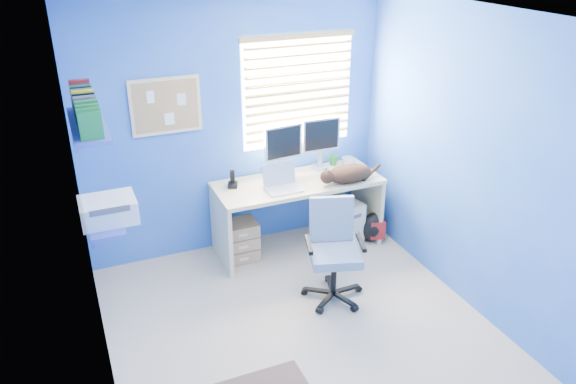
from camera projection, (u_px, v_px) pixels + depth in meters
name	position (u px, v px, depth m)	size (l,w,h in m)	color
floor	(302.00, 330.00, 4.62)	(3.00, 3.20, 0.00)	tan
ceiling	(306.00, 15.00, 3.55)	(3.00, 3.20, 0.00)	white
wall_back	(235.00, 128.00, 5.42)	(3.00, 0.01, 2.50)	blue
wall_front	(439.00, 321.00, 2.75)	(3.00, 0.01, 2.50)	blue
wall_left	(89.00, 233.00, 3.55)	(0.01, 3.20, 2.50)	blue
wall_right	(470.00, 163.00, 4.61)	(0.01, 3.20, 2.50)	blue
desk	(298.00, 214.00, 5.69)	(1.65, 0.65, 0.74)	beige
laptop	(283.00, 179.00, 5.29)	(0.33, 0.26, 0.22)	silver
monitor_left	(283.00, 151.00, 5.52)	(0.40, 0.12, 0.54)	silver
monitor_right	(320.00, 143.00, 5.72)	(0.40, 0.12, 0.54)	silver
phone	(233.00, 179.00, 5.37)	(0.09, 0.11, 0.17)	black
mug	(333.00, 160.00, 5.89)	(0.10, 0.09, 0.10)	#1A722C
cd_spindle	(348.00, 161.00, 5.92)	(0.13, 0.13, 0.07)	silver
cat	(349.00, 173.00, 5.49)	(0.48, 0.25, 0.17)	black
tower_pc	(345.00, 218.00, 5.91)	(0.19, 0.44, 0.45)	beige
drawer_boxes	(239.00, 240.00, 5.54)	(0.35, 0.28, 0.41)	tan
yellow_book	(342.00, 238.00, 5.74)	(0.03, 0.17, 0.24)	yellow
backpack	(374.00, 227.00, 5.87)	(0.28, 0.21, 0.33)	black
office_chair	(333.00, 263.00, 4.93)	(0.65, 0.65, 0.89)	black
window_blinds	(298.00, 91.00, 5.49)	(1.15, 0.05, 1.10)	white
corkboard	(166.00, 106.00, 5.04)	(0.64, 0.02, 0.52)	beige
wall_shelves	(96.00, 161.00, 4.15)	(0.42, 0.90, 1.05)	#3A4DB2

